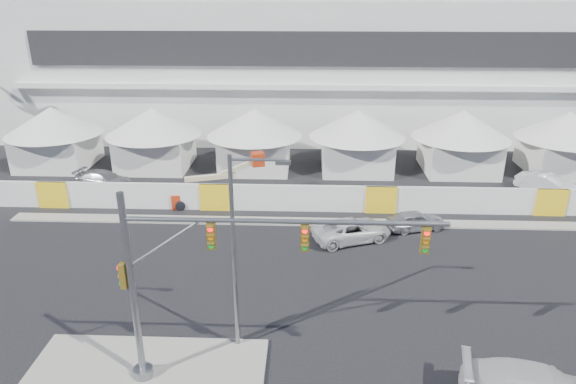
{
  "coord_description": "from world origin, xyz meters",
  "views": [
    {
      "loc": [
        0.67,
        -19.79,
        15.2
      ],
      "look_at": [
        -0.51,
        10.0,
        3.27
      ],
      "focal_mm": 32.0,
      "sensor_mm": 36.0,
      "label": 1
    }
  ],
  "objects_px": {
    "sedan_silver": "(416,220)",
    "lot_car_a": "(547,184)",
    "traffic_mast": "(195,281)",
    "lot_car_c": "(104,179)",
    "streetlight_median": "(239,242)",
    "pickup_curb": "(352,230)",
    "boom_lift": "(204,192)"
  },
  "relations": [
    {
      "from": "sedan_silver",
      "to": "lot_car_c",
      "type": "height_order",
      "value": "lot_car_c"
    },
    {
      "from": "pickup_curb",
      "to": "lot_car_c",
      "type": "height_order",
      "value": "pickup_curb"
    },
    {
      "from": "lot_car_c",
      "to": "boom_lift",
      "type": "relative_size",
      "value": 0.64
    },
    {
      "from": "traffic_mast",
      "to": "streetlight_median",
      "type": "distance_m",
      "value": 2.72
    },
    {
      "from": "pickup_curb",
      "to": "sedan_silver",
      "type": "bearing_deg",
      "value": -89.22
    },
    {
      "from": "lot_car_c",
      "to": "streetlight_median",
      "type": "relative_size",
      "value": 0.53
    },
    {
      "from": "pickup_curb",
      "to": "streetlight_median",
      "type": "height_order",
      "value": "streetlight_median"
    },
    {
      "from": "pickup_curb",
      "to": "boom_lift",
      "type": "relative_size",
      "value": 0.69
    },
    {
      "from": "sedan_silver",
      "to": "streetlight_median",
      "type": "xyz_separation_m",
      "value": [
        -10.12,
        -12.5,
        4.64
      ]
    },
    {
      "from": "traffic_mast",
      "to": "streetlight_median",
      "type": "xyz_separation_m",
      "value": [
        1.43,
        2.25,
        0.53
      ]
    },
    {
      "from": "lot_car_c",
      "to": "sedan_silver",
      "type": "bearing_deg",
      "value": -92.27
    },
    {
      "from": "pickup_curb",
      "to": "traffic_mast",
      "type": "xyz_separation_m",
      "value": [
        -7.15,
        -13.03,
        4.08
      ]
    },
    {
      "from": "sedan_silver",
      "to": "boom_lift",
      "type": "relative_size",
      "value": 0.53
    },
    {
      "from": "traffic_mast",
      "to": "boom_lift",
      "type": "height_order",
      "value": "traffic_mast"
    },
    {
      "from": "pickup_curb",
      "to": "boom_lift",
      "type": "bearing_deg",
      "value": 41.74
    },
    {
      "from": "sedan_silver",
      "to": "boom_lift",
      "type": "height_order",
      "value": "boom_lift"
    },
    {
      "from": "pickup_curb",
      "to": "streetlight_median",
      "type": "relative_size",
      "value": 0.57
    },
    {
      "from": "traffic_mast",
      "to": "streetlight_median",
      "type": "height_order",
      "value": "streetlight_median"
    },
    {
      "from": "lot_car_a",
      "to": "boom_lift",
      "type": "height_order",
      "value": "boom_lift"
    },
    {
      "from": "sedan_silver",
      "to": "lot_car_a",
      "type": "relative_size",
      "value": 0.84
    },
    {
      "from": "pickup_curb",
      "to": "streetlight_median",
      "type": "distance_m",
      "value": 13.04
    },
    {
      "from": "lot_car_a",
      "to": "traffic_mast",
      "type": "bearing_deg",
      "value": 175.1
    },
    {
      "from": "pickup_curb",
      "to": "lot_car_c",
      "type": "xyz_separation_m",
      "value": [
        -19.41,
        8.63,
        -0.02
      ]
    },
    {
      "from": "sedan_silver",
      "to": "lot_car_a",
      "type": "height_order",
      "value": "lot_car_a"
    },
    {
      "from": "sedan_silver",
      "to": "lot_car_c",
      "type": "relative_size",
      "value": 0.82
    },
    {
      "from": "lot_car_c",
      "to": "streetlight_median",
      "type": "bearing_deg",
      "value": -130.9
    },
    {
      "from": "sedan_silver",
      "to": "pickup_curb",
      "type": "relative_size",
      "value": 0.77
    },
    {
      "from": "sedan_silver",
      "to": "traffic_mast",
      "type": "xyz_separation_m",
      "value": [
        -11.54,
        -14.75,
        4.12
      ]
    },
    {
      "from": "lot_car_a",
      "to": "streetlight_median",
      "type": "distance_m",
      "value": 29.63
    },
    {
      "from": "lot_car_c",
      "to": "streetlight_median",
      "type": "height_order",
      "value": "streetlight_median"
    },
    {
      "from": "lot_car_a",
      "to": "streetlight_median",
      "type": "height_order",
      "value": "streetlight_median"
    },
    {
      "from": "sedan_silver",
      "to": "boom_lift",
      "type": "bearing_deg",
      "value": 61.05
    }
  ]
}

